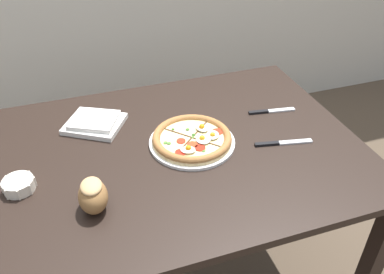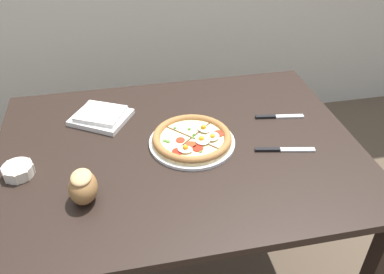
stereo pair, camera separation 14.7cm
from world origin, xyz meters
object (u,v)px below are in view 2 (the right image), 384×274
at_px(dining_table, 179,166).
at_px(knife_spare, 279,117).
at_px(bread_piece_near, 83,186).
at_px(knife_main, 284,150).
at_px(ramekin_bowl, 18,170).
at_px(napkin_folded, 101,116).
at_px(pizza, 192,139).

height_order(dining_table, knife_spare, knife_spare).
height_order(bread_piece_near, knife_main, bread_piece_near).
bearing_deg(ramekin_bowl, knife_main, -3.27).
xyz_separation_m(ramekin_bowl, knife_main, (0.91, -0.05, -0.02)).
bearing_deg(knife_main, bread_piece_near, -160.07).
distance_m(dining_table, knife_main, 0.39).
bearing_deg(bread_piece_near, napkin_folded, 82.39).
bearing_deg(knife_main, pizza, 172.50).
xyz_separation_m(pizza, bread_piece_near, (-0.38, -0.21, 0.03)).
bearing_deg(knife_main, knife_spare, 84.63).
bearing_deg(bread_piece_near, dining_table, 31.94).
height_order(ramekin_bowl, knife_main, ramekin_bowl).
bearing_deg(knife_main, dining_table, 176.08).
bearing_deg(bread_piece_near, ramekin_bowl, 143.56).
relative_size(ramekin_bowl, bread_piece_near, 0.87).
relative_size(bread_piece_near, knife_spare, 0.62).
bearing_deg(pizza, dining_table, -171.64).
xyz_separation_m(dining_table, napkin_folded, (-0.27, 0.24, 0.11)).
xyz_separation_m(dining_table, ramekin_bowl, (-0.55, -0.05, 0.11)).
height_order(pizza, knife_spare, pizza).
distance_m(knife_main, knife_spare, 0.22).
xyz_separation_m(ramekin_bowl, bread_piece_near, (0.22, -0.16, 0.03)).
bearing_deg(ramekin_bowl, pizza, 5.17).
bearing_deg(napkin_folded, ramekin_bowl, -134.03).
relative_size(ramekin_bowl, napkin_folded, 0.39).
bearing_deg(pizza, bread_piece_near, -150.78).
distance_m(pizza, knife_spare, 0.39).
xyz_separation_m(napkin_folded, knife_main, (0.64, -0.34, -0.01)).
relative_size(knife_main, knife_spare, 1.10).
distance_m(dining_table, napkin_folded, 0.38).
distance_m(dining_table, ramekin_bowl, 0.56).
distance_m(ramekin_bowl, knife_main, 0.91).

